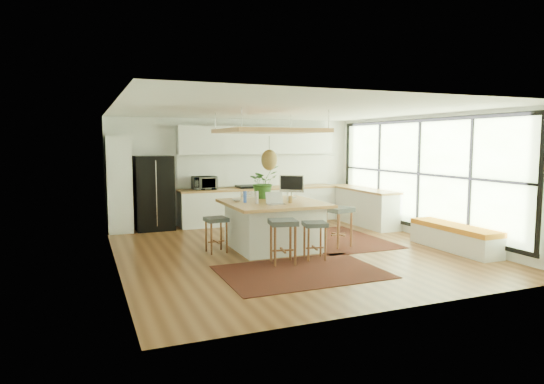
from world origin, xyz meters
name	(u,v)px	position (x,y,z in m)	size (l,w,h in m)	color
floor	(291,250)	(0.00, 0.00, 0.00)	(7.00, 7.00, 0.00)	#5A3219
ceiling	(292,110)	(0.00, 0.00, 2.70)	(7.00, 7.00, 0.00)	white
wall_back	(236,171)	(0.00, 3.50, 1.35)	(6.50, 6.50, 0.00)	silver
wall_front	(408,203)	(0.00, -3.50, 1.35)	(6.50, 6.50, 0.00)	silver
wall_left	(114,187)	(-3.25, 0.00, 1.35)	(7.00, 7.00, 0.00)	silver
wall_right	(427,177)	(3.25, 0.00, 1.35)	(7.00, 7.00, 0.00)	silver
window_wall	(426,174)	(3.22, 0.00, 1.40)	(0.10, 6.20, 2.60)	black
pantry	(119,184)	(-2.95, 3.18, 1.12)	(0.55, 0.60, 2.25)	silver
back_counter_base	(260,206)	(0.55, 3.18, 0.44)	(4.20, 0.60, 0.88)	silver
back_counter_top	(260,188)	(0.55, 3.18, 0.90)	(4.24, 0.64, 0.05)	#A06A38
backsplash	(256,171)	(0.55, 3.48, 1.35)	(4.20, 0.02, 0.80)	white
upper_cabinets	(258,140)	(0.55, 3.32, 2.15)	(4.20, 0.34, 0.70)	silver
range	(251,204)	(0.30, 3.18, 0.50)	(0.76, 0.62, 1.00)	#A5A5AA
right_counter_base	(363,207)	(2.93, 2.00, 0.44)	(0.60, 2.50, 0.88)	silver
right_counter_top	(363,189)	(2.93, 2.00, 0.90)	(0.64, 2.54, 0.05)	#A06A38
window_bench	(454,237)	(2.95, -1.20, 0.25)	(0.52, 2.00, 0.50)	silver
ceiling_panel	(269,145)	(-0.30, 0.40, 2.05)	(1.86, 1.86, 0.80)	#A06A38
rug_near	(302,272)	(-0.50, -1.50, 0.01)	(2.60, 1.80, 0.01)	black
rug_right	(337,239)	(1.34, 0.54, 0.01)	(1.80, 2.60, 0.01)	black
fridge	(154,192)	(-2.16, 3.20, 0.93)	(0.88, 0.69, 1.78)	black
island	(273,225)	(-0.26, 0.29, 0.47)	(1.85, 1.85, 0.93)	#A06A38
stool_near_left	(283,244)	(-0.57, -0.92, 0.35)	(0.46, 0.46, 0.78)	#3D4143
stool_near_right	(315,240)	(0.08, -0.84, 0.35)	(0.40, 0.40, 0.68)	#3D4143
stool_right_front	(338,229)	(1.01, -0.09, 0.35)	(0.47, 0.47, 0.80)	#3D4143
stool_right_back	(317,222)	(1.00, 0.83, 0.35)	(0.39, 0.39, 0.65)	#3D4143
stool_left_side	(216,234)	(-1.40, 0.36, 0.35)	(0.40, 0.40, 0.68)	#3D4143
laptop	(276,198)	(-0.38, -0.14, 1.05)	(0.34, 0.36, 0.25)	#A5A5AA
monitor	(292,186)	(0.34, 0.72, 1.19)	(0.53, 0.19, 0.49)	#A5A5AA
microwave	(204,182)	(-0.92, 3.20, 1.13)	(0.59, 0.33, 0.40)	#A5A5AA
island_plant	(263,185)	(-0.23, 0.92, 1.20)	(0.62, 0.69, 0.54)	#1E4C19
island_bowl	(237,200)	(-0.90, 0.63, 0.95)	(0.19, 0.19, 0.05)	white
island_bottle_0	(245,198)	(-0.81, 0.39, 1.03)	(0.07, 0.07, 0.19)	blue
island_bottle_1	(257,199)	(-0.66, 0.14, 1.03)	(0.07, 0.07, 0.19)	silver
island_bottle_2	(291,198)	(-0.01, -0.01, 1.03)	(0.07, 0.07, 0.19)	#A27336
island_bottle_3	(289,196)	(0.09, 0.34, 1.03)	(0.07, 0.07, 0.19)	white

